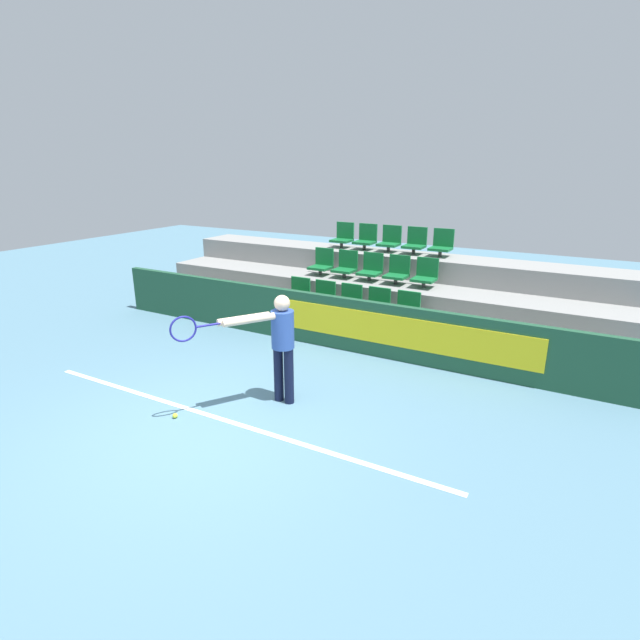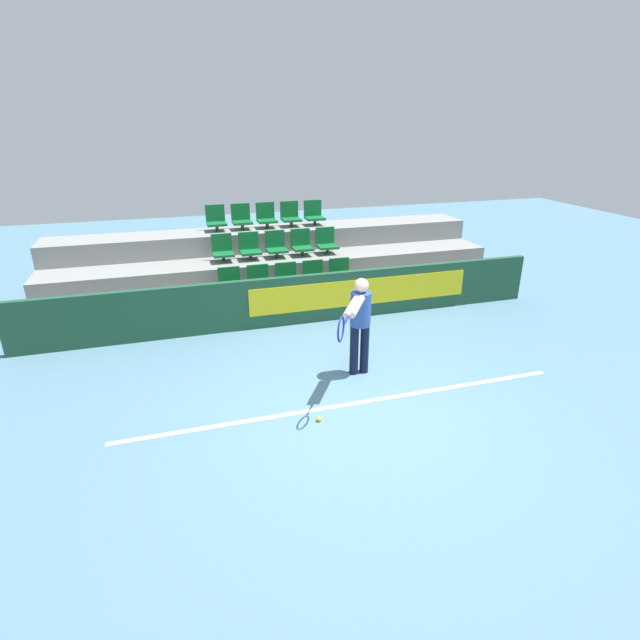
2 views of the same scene
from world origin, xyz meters
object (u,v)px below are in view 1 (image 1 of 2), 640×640
object	(u,v)px
stadium_chair_13	(415,242)
stadium_chair_14	(442,244)
stadium_chair_0	(298,294)
stadium_chair_3	(377,305)
stadium_chair_2	(349,301)
stadium_chair_9	(425,275)
tennis_ball	(175,416)
stadium_chair_8	(397,272)
stadium_chair_12	(390,240)
stadium_chair_7	(371,269)
stadium_chair_6	(346,266)
stadium_chair_10	(343,237)
tennis_player	(276,339)
stadium_chair_11	(366,238)
stadium_chair_5	(322,263)
stadium_chair_4	(406,310)
stadium_chair_1	(323,297)

from	to	relation	value
stadium_chair_13	stadium_chair_14	distance (m)	0.55
stadium_chair_0	stadium_chair_3	bearing A→B (deg)	0.00
stadium_chair_2	stadium_chair_9	bearing A→B (deg)	40.85
tennis_ball	stadium_chair_8	bearing A→B (deg)	77.46
stadium_chair_12	tennis_ball	bearing A→B (deg)	-95.21
stadium_chair_7	stadium_chair_6	bearing A→B (deg)	180.00
stadium_chair_10	tennis_player	xyz separation A→B (m)	(1.48, -4.84, -0.61)
stadium_chair_8	stadium_chair_12	bearing A→B (deg)	120.04
stadium_chair_11	stadium_chair_2	bearing A→B (deg)	-73.87
stadium_chair_10	stadium_chair_13	distance (m)	1.66
stadium_chair_8	stadium_chair_9	bearing A→B (deg)	0.00
tennis_ball	stadium_chair_5	bearing A→B (deg)	96.72
stadium_chair_9	tennis_ball	size ratio (longest dim) A/B	8.18
stadium_chair_13	stadium_chair_9	bearing A→B (deg)	-59.96
stadium_chair_4	stadium_chair_10	size ratio (longest dim) A/B	1.00
stadium_chair_6	stadium_chair_9	size ratio (longest dim) A/B	1.00
stadium_chair_4	tennis_player	world-z (taller)	tennis_player
stadium_chair_0	stadium_chair_9	distance (m)	2.45
tennis_player	stadium_chair_1	bearing A→B (deg)	139.76
stadium_chair_5	stadium_chair_9	world-z (taller)	same
stadium_chair_9	stadium_chair_12	world-z (taller)	stadium_chair_12
stadium_chair_3	stadium_chair_9	distance (m)	1.19
stadium_chair_6	stadium_chair_12	size ratio (longest dim) A/B	1.00
stadium_chair_2	stadium_chair_10	size ratio (longest dim) A/B	1.00
stadium_chair_0	stadium_chair_2	bearing A→B (deg)	0.00
stadium_chair_10	stadium_chair_11	bearing A→B (deg)	0.00
tennis_ball	stadium_chair_9	bearing A→B (deg)	71.44
stadium_chair_5	stadium_chair_13	xyz separation A→B (m)	(1.66, 0.96, 0.43)
stadium_chair_11	tennis_player	xyz separation A→B (m)	(0.93, -4.84, -0.61)
stadium_chair_2	stadium_chair_7	bearing A→B (deg)	90.00
stadium_chair_6	tennis_ball	world-z (taller)	stadium_chair_6
stadium_chair_2	stadium_chair_8	size ratio (longest dim) A/B	1.00
stadium_chair_0	stadium_chair_7	xyz separation A→B (m)	(1.11, 0.96, 0.43)
stadium_chair_1	tennis_player	size ratio (longest dim) A/B	0.36
stadium_chair_7	stadium_chair_10	size ratio (longest dim) A/B	1.00
stadium_chair_14	stadium_chair_0	bearing A→B (deg)	-139.15
stadium_chair_13	tennis_ball	xyz separation A→B (m)	(-1.09, -5.85, -1.50)
stadium_chair_4	stadium_chair_13	size ratio (longest dim) A/B	1.00
stadium_chair_6	stadium_chair_14	bearing A→B (deg)	29.96
stadium_chair_0	stadium_chair_5	xyz separation A→B (m)	(0.00, 0.96, 0.43)
stadium_chair_4	stadium_chair_7	distance (m)	1.53
stadium_chair_7	stadium_chair_12	size ratio (longest dim) A/B	1.00
stadium_chair_2	stadium_chair_14	size ratio (longest dim) A/B	1.00
stadium_chair_10	stadium_chair_13	xyz separation A→B (m)	(1.66, 0.00, 0.00)
stadium_chair_4	stadium_chair_9	world-z (taller)	stadium_chair_9
stadium_chair_6	stadium_chair_10	world-z (taller)	stadium_chair_10
stadium_chair_0	stadium_chair_14	size ratio (longest dim) A/B	1.00
stadium_chair_8	stadium_chair_5	bearing A→B (deg)	180.00
stadium_chair_2	stadium_chair_14	world-z (taller)	stadium_chair_14
stadium_chair_2	tennis_player	bearing A→B (deg)	-82.70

